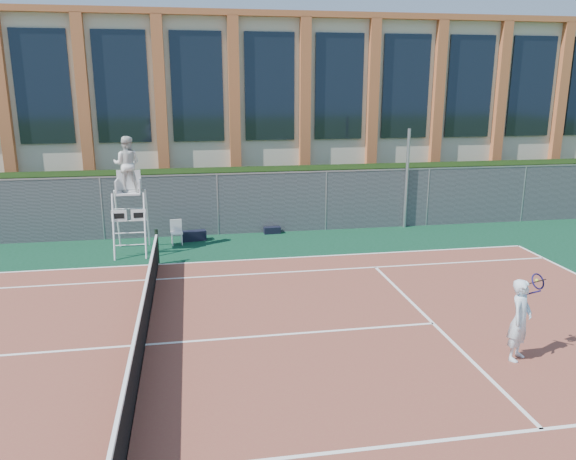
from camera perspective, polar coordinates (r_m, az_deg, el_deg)
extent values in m
plane|color=#233814|center=(12.33, -14.37, -11.37)|extent=(120.00, 120.00, 0.00)
cube|color=#0B331C|center=(13.24, -14.06, -9.47)|extent=(36.00, 20.00, 0.01)
cube|color=brown|center=(12.32, -14.38, -11.28)|extent=(23.77, 10.97, 0.02)
cylinder|color=black|center=(17.38, -13.16, -1.69)|extent=(0.10, 0.10, 1.10)
cube|color=black|center=(12.14, -14.51, -9.41)|extent=(0.03, 11.00, 0.86)
cube|color=white|center=(11.97, -14.65, -7.42)|extent=(0.06, 11.20, 0.07)
cube|color=black|center=(21.52, -12.64, 2.95)|extent=(40.00, 1.40, 2.20)
cube|color=beige|center=(29.13, -12.27, 11.68)|extent=(44.00, 10.00, 8.00)
cube|color=#B25E33|center=(29.24, -12.73, 19.72)|extent=(45.00, 10.60, 0.25)
cylinder|color=#9EA0A5|center=(21.59, 11.97, 5.10)|extent=(0.12, 0.12, 3.73)
cylinder|color=white|center=(18.24, -17.31, 0.23)|extent=(0.06, 0.57, 2.07)
cylinder|color=white|center=(18.13, -14.32, 0.36)|extent=(0.06, 0.57, 2.07)
cylinder|color=white|center=(19.26, -16.92, 1.00)|extent=(0.06, 0.57, 2.07)
cylinder|color=white|center=(19.16, -14.09, 1.13)|extent=(0.06, 0.57, 2.07)
cube|color=white|center=(18.49, -15.87, 3.64)|extent=(0.74, 0.64, 0.06)
cube|color=white|center=(18.72, -15.86, 4.93)|extent=(0.74, 0.05, 0.64)
cube|color=white|center=(18.24, -16.79, 1.39)|extent=(0.47, 0.03, 0.36)
cube|color=white|center=(18.17, -14.93, 1.47)|extent=(0.47, 0.03, 0.36)
imported|color=silver|center=(18.40, -16.05, 6.44)|extent=(0.93, 0.77, 1.75)
cube|color=silver|center=(19.40, -11.24, -0.29)|extent=(0.43, 0.43, 0.04)
cube|color=silver|center=(19.51, -11.32, 0.47)|extent=(0.39, 0.08, 0.42)
cylinder|color=silver|center=(19.29, -11.64, -1.06)|extent=(0.03, 0.03, 0.39)
cylinder|color=silver|center=(19.31, -10.71, -0.99)|extent=(0.03, 0.03, 0.39)
cylinder|color=silver|center=(19.59, -11.71, -0.82)|extent=(0.03, 0.03, 0.39)
cylinder|color=silver|center=(19.61, -10.79, -0.75)|extent=(0.03, 0.03, 0.39)
cube|color=black|center=(19.86, -9.53, -0.57)|extent=(0.86, 0.45, 0.35)
cube|color=black|center=(20.54, -1.62, -0.02)|extent=(0.62, 0.29, 0.24)
imported|color=#CEE8F7|center=(11.95, 22.51, -8.44)|extent=(0.71, 0.68, 1.65)
torus|color=#191348|center=(12.12, 24.05, -4.79)|extent=(0.38, 0.30, 0.30)
sphere|color=#CCE533|center=(12.33, 23.96, -4.71)|extent=(0.07, 0.07, 0.07)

